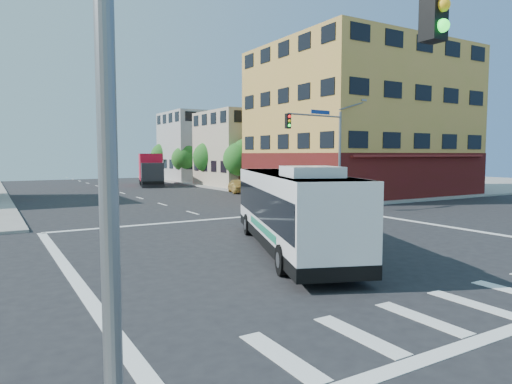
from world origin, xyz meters
TOP-DOWN VIEW (x-y plane):
  - ground at (0.00, 0.00)m, footprint 120.00×120.00m
  - sidewalk_ne at (35.00, 35.00)m, footprint 50.00×50.00m
  - corner_building_ne at (19.99, 18.48)m, footprint 18.10×15.44m
  - building_east_near at (16.98, 33.98)m, footprint 12.06×10.06m
  - building_east_far at (16.98, 47.98)m, footprint 12.06×10.06m
  - signal_mast_ne at (9.08, 10.62)m, footprint 7.91×1.13m
  - signal_mast_sw at (-9.08, -10.64)m, footprint 7.91×1.01m
  - street_tree_a at (11.90, 27.92)m, footprint 3.60×3.60m
  - street_tree_b at (11.90, 35.92)m, footprint 3.80×3.80m
  - street_tree_c at (11.90, 43.92)m, footprint 3.40×3.40m
  - street_tree_d at (11.90, 51.92)m, footprint 4.00×4.00m
  - transit_bus at (-1.25, -0.08)m, footprint 6.61×11.86m
  - box_truck at (5.92, 40.21)m, footprint 4.68×9.17m
  - parked_car at (10.20, 25.35)m, footprint 2.79×4.44m

SIDE VIEW (x-z plane):
  - ground at x=0.00m, z-range 0.00..0.00m
  - sidewalk_ne at x=35.00m, z-range 0.00..0.15m
  - parked_car at x=10.20m, z-range 0.00..1.41m
  - transit_bus at x=-1.25m, z-range -0.04..3.44m
  - box_truck at x=5.92m, z-range -0.06..3.91m
  - street_tree_c at x=11.90m, z-range 0.82..6.11m
  - street_tree_a at x=11.90m, z-range 0.83..6.35m
  - street_tree_b at x=11.90m, z-range 0.85..6.65m
  - street_tree_d at x=11.90m, z-range 0.87..6.90m
  - building_east_near at x=16.98m, z-range 0.01..9.01m
  - signal_mast_ne at x=9.08m, z-range 0.95..9.02m
  - signal_mast_sw at x=-9.08m, z-range 0.95..9.02m
  - building_east_far at x=16.98m, z-range 0.01..10.01m
  - corner_building_ne at x=19.99m, z-range -1.11..12.89m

